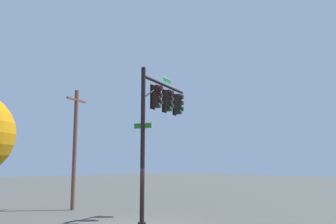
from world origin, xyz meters
The scene contains 2 objects.
signal_pole_assembly centered at (1.56, 0.58, 5.21)m, with size 4.24×2.08×7.13m.
utility_pole centered at (0.32, 7.07, 3.76)m, with size 1.67×0.91×7.18m.
Camera 1 is at (-9.56, -12.29, 2.74)m, focal length 37.06 mm.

